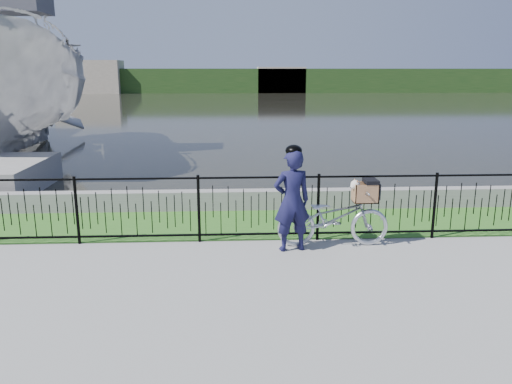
{
  "coord_description": "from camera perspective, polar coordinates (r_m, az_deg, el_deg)",
  "views": [
    {
      "loc": [
        -0.45,
        -6.42,
        2.82
      ],
      "look_at": [
        -0.08,
        1.0,
        1.0
      ],
      "focal_mm": 35.0,
      "sensor_mm": 36.0,
      "label": 1
    }
  ],
  "objects": [
    {
      "name": "ground",
      "position": [
        7.03,
        1.05,
        -9.9
      ],
      "size": [
        120.0,
        120.0,
        0.0
      ],
      "primitive_type": "plane",
      "color": "gray",
      "rests_on": "ground"
    },
    {
      "name": "grass_strip",
      "position": [
        9.46,
        -0.02,
        -3.55
      ],
      "size": [
        60.0,
        2.0,
        0.01
      ],
      "primitive_type": "cube",
      "color": "#336B21",
      "rests_on": "ground"
    },
    {
      "name": "water",
      "position": [
        39.53,
        -2.24,
        9.66
      ],
      "size": [
        120.0,
        120.0,
        0.0
      ],
      "primitive_type": "plane",
      "color": "black",
      "rests_on": "ground"
    },
    {
      "name": "quay_wall",
      "position": [
        10.37,
        -0.29,
        -0.87
      ],
      "size": [
        60.0,
        0.3,
        0.4
      ],
      "primitive_type": "cube",
      "color": "gray",
      "rests_on": "ground"
    },
    {
      "name": "fence",
      "position": [
        8.34,
        0.32,
        -1.85
      ],
      "size": [
        14.0,
        0.06,
        1.15
      ],
      "primitive_type": null,
      "color": "black",
      "rests_on": "ground"
    },
    {
      "name": "far_treeline",
      "position": [
        66.44,
        -2.54,
        12.61
      ],
      "size": [
        120.0,
        6.0,
        3.0
      ],
      "primitive_type": "cube",
      "color": "#27451A",
      "rests_on": "ground"
    },
    {
      "name": "far_building_left",
      "position": [
        66.78,
        -18.55,
        12.37
      ],
      "size": [
        8.0,
        4.0,
        4.0
      ],
      "primitive_type": "cube",
      "color": "#A69985",
      "rests_on": "ground"
    },
    {
      "name": "far_building_right",
      "position": [
        65.25,
        2.87,
        12.68
      ],
      "size": [
        6.0,
        3.0,
        3.2
      ],
      "primitive_type": "cube",
      "color": "#A69985",
      "rests_on": "ground"
    },
    {
      "name": "bicycle_rig",
      "position": [
        8.25,
        8.89,
        -2.81
      ],
      "size": [
        1.83,
        0.64,
        1.13
      ],
      "color": "silver",
      "rests_on": "ground"
    },
    {
      "name": "cyclist",
      "position": [
        7.87,
        4.13,
        -0.83
      ],
      "size": [
        0.66,
        0.49,
        1.7
      ],
      "color": "#141438",
      "rests_on": "ground"
    },
    {
      "name": "boat_near",
      "position": [
        18.17,
        -25.45,
        10.68
      ],
      "size": [
        6.19,
        11.82,
        6.14
      ],
      "color": "#AAAAAA",
      "rests_on": "water"
    }
  ]
}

